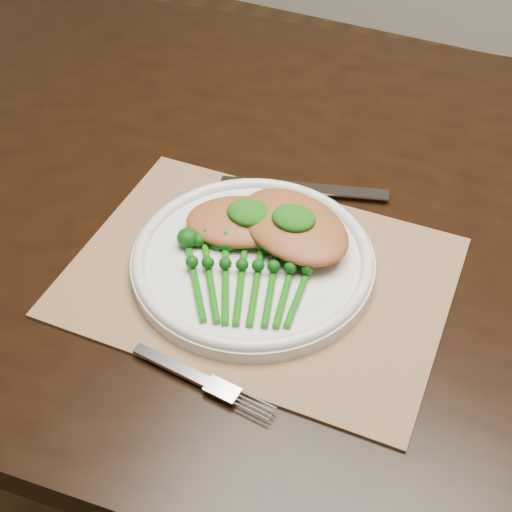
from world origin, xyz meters
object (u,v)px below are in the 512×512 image
at_px(chicken_fillet_left, 241,221).
at_px(placemat, 260,276).
at_px(dining_table, 346,388).
at_px(broccolini_bundle, 248,282).
at_px(dinner_plate, 253,259).

bearing_deg(chicken_fillet_left, placemat, -66.63).
height_order(dining_table, broccolini_bundle, broccolini_bundle).
bearing_deg(dining_table, chicken_fillet_left, -143.32).
distance_m(dining_table, placemat, 0.41).
height_order(dinner_plate, broccolini_bundle, broccolini_bundle).
bearing_deg(dinner_plate, broccolini_bundle, -71.07).
bearing_deg(dining_table, broccolini_bundle, -118.46).
distance_m(chicken_fillet_left, broccolini_bundle, 0.09).
height_order(dining_table, chicken_fillet_left, chicken_fillet_left).
xyz_separation_m(dinner_plate, chicken_fillet_left, (-0.03, 0.03, 0.02)).
xyz_separation_m(dinner_plate, broccolini_bundle, (0.01, -0.04, 0.01)).
distance_m(dinner_plate, chicken_fillet_left, 0.05).
relative_size(placemat, broccolini_bundle, 2.13).
relative_size(dining_table, chicken_fillet_left, 13.29).
distance_m(dining_table, dinner_plate, 0.43).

